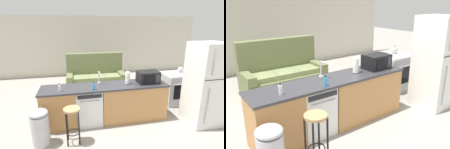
{
  "view_description": "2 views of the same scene",
  "coord_description": "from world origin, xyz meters",
  "views": [
    {
      "loc": [
        -0.52,
        -3.75,
        2.28
      ],
      "look_at": [
        0.34,
        0.17,
        1.1
      ],
      "focal_mm": 28.0,
      "sensor_mm": 36.0,
      "label": 1
    },
    {
      "loc": [
        -2.08,
        -3.12,
        2.21
      ],
      "look_at": [
        0.52,
        0.36,
        0.81
      ],
      "focal_mm": 38.0,
      "sensor_mm": 36.0,
      "label": 2
    }
  ],
  "objects": [
    {
      "name": "dish_soap_bottle",
      "position": [
        -0.86,
        -0.13,
        0.97
      ],
      "size": [
        0.06,
        0.06,
        0.18
      ],
      "color": "silver",
      "rests_on": "kitchen_counter"
    },
    {
      "name": "microwave",
      "position": [
        1.19,
        -0.0,
        1.04
      ],
      "size": [
        0.5,
        0.37,
        0.28
      ],
      "color": "black",
      "rests_on": "kitchen_counter"
    },
    {
      "name": "soap_bottle",
      "position": [
        -0.16,
        -0.23,
        0.97
      ],
      "size": [
        0.06,
        0.06,
        0.18
      ],
      "color": "#338CCC",
      "rests_on": "kitchen_counter"
    },
    {
      "name": "kitchen_counter",
      "position": [
        0.24,
        0.0,
        0.42
      ],
      "size": [
        2.94,
        0.66,
        0.9
      ],
      "color": "#B77F47",
      "rests_on": "ground_plane"
    },
    {
      "name": "paper_towel_roll",
      "position": [
        0.68,
        0.02,
        1.04
      ],
      "size": [
        0.14,
        0.14,
        0.28
      ],
      "color": "#4C4C51",
      "rests_on": "kitchen_counter"
    },
    {
      "name": "sink_faucet",
      "position": [
        0.02,
        0.16,
        1.03
      ],
      "size": [
        0.07,
        0.18,
        0.3
      ],
      "color": "silver",
      "rests_on": "kitchen_counter"
    },
    {
      "name": "wall_back",
      "position": [
        0.3,
        4.2,
        1.3
      ],
      "size": [
        10.0,
        0.06,
        2.6
      ],
      "color": "beige",
      "rests_on": "ground_plane"
    },
    {
      "name": "dishwasher",
      "position": [
        -0.25,
        -0.0,
        0.42
      ],
      "size": [
        0.58,
        0.61,
        0.84
      ],
      "color": "white",
      "rests_on": "ground_plane"
    },
    {
      "name": "refrigerator",
      "position": [
        2.35,
        -0.55,
        0.95
      ],
      "size": [
        0.72,
        0.73,
        1.9
      ],
      "color": "white",
      "rests_on": "ground_plane"
    },
    {
      "name": "bar_stool",
      "position": [
        -0.63,
        -0.68,
        0.54
      ],
      "size": [
        0.32,
        0.32,
        0.74
      ],
      "color": "tan",
      "rests_on": "ground_plane"
    },
    {
      "name": "couch",
      "position": [
        0.18,
        2.23,
        0.39
      ],
      "size": [
        2.01,
        0.92,
        1.27
      ],
      "color": "#667047",
      "rests_on": "ground_plane"
    },
    {
      "name": "kettle",
      "position": [
        2.52,
        0.68,
        0.99
      ],
      "size": [
        0.21,
        0.17,
        0.19
      ],
      "color": "#B2B2B7",
      "rests_on": "stove_range"
    },
    {
      "name": "ground_plane",
      "position": [
        0.0,
        0.0,
        0.0
      ],
      "size": [
        24.0,
        24.0,
        0.0
      ],
      "primitive_type": "plane",
      "color": "gray"
    },
    {
      "name": "stove_range",
      "position": [
        2.35,
        0.55,
        0.45
      ],
      "size": [
        0.76,
        0.68,
        0.9
      ],
      "color": "#A8AAB2",
      "rests_on": "ground_plane"
    }
  ]
}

